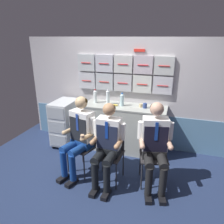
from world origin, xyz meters
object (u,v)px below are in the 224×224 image
at_px(crew_member_left, 79,133).
at_px(crew_member_center, 107,142).
at_px(folding_chair_center, 111,147).
at_px(folding_chair_left, 86,140).
at_px(folding_chair_right, 153,149).
at_px(service_trolley, 65,122).
at_px(crew_member_right, 155,143).
at_px(water_bottle_short, 95,96).
at_px(paper_cup_blue, 159,108).
at_px(snack_banana, 114,105).

xyz_separation_m(crew_member_left, crew_member_center, (0.51, -0.11, -0.02)).
distance_m(folding_chair_center, crew_member_center, 0.23).
relative_size(folding_chair_left, folding_chair_right, 1.00).
height_order(crew_member_left, crew_member_center, crew_member_left).
relative_size(crew_member_left, folding_chair_center, 1.51).
distance_m(service_trolley, crew_member_right, 2.09).
height_order(crew_member_center, water_bottle_short, crew_member_center).
relative_size(crew_member_center, water_bottle_short, 4.68).
xyz_separation_m(crew_member_center, folding_chair_right, (0.64, 0.30, -0.17)).
relative_size(service_trolley, crew_member_right, 0.72).
height_order(folding_chair_left, folding_chair_center, same).
relative_size(paper_cup_blue, snack_banana, 0.41).
height_order(crew_member_center, paper_cup_blue, crew_member_center).
bearing_deg(snack_banana, folding_chair_right, -39.99).
height_order(folding_chair_left, crew_member_center, crew_member_center).
bearing_deg(folding_chair_center, folding_chair_right, 12.50).
height_order(service_trolley, snack_banana, snack_banana).
distance_m(crew_member_left, water_bottle_short, 1.07).
bearing_deg(folding_chair_right, crew_member_left, -170.60).
height_order(service_trolley, folding_chair_center, service_trolley).
height_order(service_trolley, folding_chair_right, service_trolley).
relative_size(crew_member_center, crew_member_right, 0.98).
bearing_deg(folding_chair_center, folding_chair_left, 167.37).
height_order(crew_member_right, snack_banana, crew_member_right).
xyz_separation_m(folding_chair_right, water_bottle_short, (-1.27, 0.83, 0.51)).
bearing_deg(snack_banana, crew_member_right, -44.30).
bearing_deg(folding_chair_left, folding_chair_center, -12.63).
distance_m(service_trolley, folding_chair_right, 1.98).
bearing_deg(service_trolley, crew_member_left, -48.48).
distance_m(water_bottle_short, paper_cup_blue, 1.26).
bearing_deg(water_bottle_short, crew_member_center, -60.76).
bearing_deg(folding_chair_right, folding_chair_left, -178.12).
bearing_deg(crew_member_center, crew_member_right, 12.30).
xyz_separation_m(crew_member_right, snack_banana, (-0.89, 0.87, 0.21)).
xyz_separation_m(service_trolley, crew_member_right, (1.92, -0.79, 0.22)).
bearing_deg(snack_banana, crew_member_left, -107.69).
bearing_deg(folding_chair_left, water_bottle_short, 101.25).
bearing_deg(folding_chair_right, water_bottle_short, 146.93).
distance_m(paper_cup_blue, snack_banana, 0.84).
bearing_deg(service_trolley, paper_cup_blue, 3.95).
bearing_deg(folding_chair_left, snack_banana, 72.09).
height_order(crew_member_left, snack_banana, crew_member_left).
xyz_separation_m(crew_member_right, water_bottle_short, (-1.31, 0.98, 0.32)).
bearing_deg(water_bottle_short, folding_chair_center, -56.63).
relative_size(folding_chair_center, crew_member_center, 0.68).
bearing_deg(folding_chair_left, crew_member_center, -30.05).
relative_size(folding_chair_center, snack_banana, 5.01).
xyz_separation_m(folding_chair_center, folding_chair_right, (0.63, 0.14, 0.00)).
bearing_deg(folding_chair_right, crew_member_right, -76.06).
bearing_deg(folding_chair_center, crew_member_center, -91.80).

